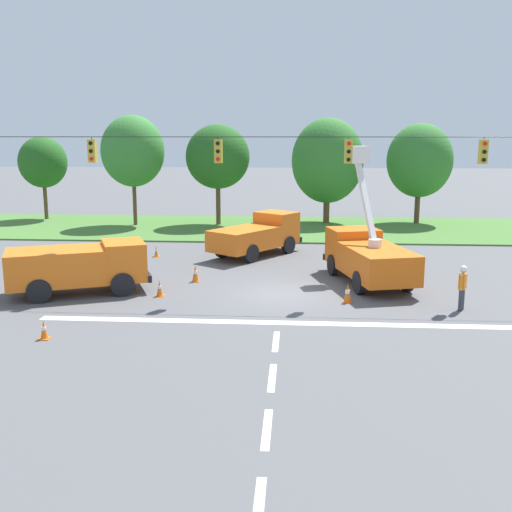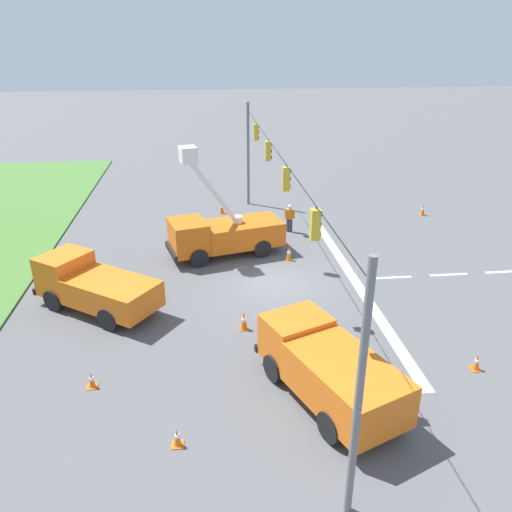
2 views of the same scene
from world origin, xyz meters
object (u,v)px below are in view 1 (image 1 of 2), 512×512
traffic_cone_lane_edge_b (348,293)px  tree_far_east (420,161)px  tree_far_west (43,162)px  tree_east (328,161)px  traffic_cone_mid_right (160,288)px  tree_west (133,151)px  tree_centre (218,157)px  utility_truck_bucket_lift (367,254)px  utility_truck_support_far (258,235)px  traffic_cone_near_bucket (156,252)px  traffic_cone_lane_edge_a (83,262)px  traffic_cone_foreground_right (44,330)px  utility_truck_support_near (79,265)px  road_worker (462,285)px  traffic_cone_foreground_left (195,273)px

traffic_cone_lane_edge_b → tree_far_east: bearing=72.5°
tree_far_west → tree_east: (22.19, -0.61, 0.21)m
tree_far_east → traffic_cone_mid_right: tree_far_east is taller
tree_west → tree_centre: (6.14, 0.67, -0.42)m
tree_far_west → traffic_cone_lane_edge_b: (22.03, -22.56, -4.16)m
utility_truck_bucket_lift → tree_east: bearing=93.1°
utility_truck_support_far → traffic_cone_near_bucket: utility_truck_support_far is taller
tree_east → utility_truck_bucket_lift: tree_east is taller
tree_far_east → traffic_cone_near_bucket: tree_far_east is taller
tree_centre → traffic_cone_lane_edge_a: bearing=-108.8°
traffic_cone_foreground_right → traffic_cone_near_bucket: 13.84m
traffic_cone_foreground_right → utility_truck_bucket_lift: bearing=36.8°
utility_truck_support_near → traffic_cone_mid_right: bearing=-4.1°
utility_truck_support_near → tree_east: bearing=61.5°
tree_far_west → tree_centre: (14.09, -2.05, 0.53)m
road_worker → traffic_cone_lane_edge_b: size_ratio=2.22×
utility_truck_bucket_lift → traffic_cone_foreground_right: 14.54m
utility_truck_support_near → traffic_cone_foreground_right: size_ratio=9.70×
traffic_cone_near_bucket → traffic_cone_lane_edge_a: size_ratio=0.98×
road_worker → traffic_cone_foreground_right: road_worker is taller
traffic_cone_lane_edge_b → traffic_cone_lane_edge_a: bearing=156.5°
utility_truck_bucket_lift → road_worker: 5.36m
utility_truck_support_near → traffic_cone_lane_edge_a: utility_truck_support_near is taller
tree_far_west → utility_truck_support_near: size_ratio=1.05×
traffic_cone_foreground_left → traffic_cone_near_bucket: 6.43m
tree_west → traffic_cone_lane_edge_b: size_ratio=10.16×
utility_truck_bucket_lift → utility_truck_support_near: bearing=-167.3°
utility_truck_bucket_lift → traffic_cone_foreground_left: bearing=-176.7°
utility_truck_support_near → traffic_cone_foreground_left: (4.60, 2.37, -0.82)m
utility_truck_support_far → traffic_cone_near_bucket: 5.77m
tree_far_west → tree_far_east: 29.04m
tree_far_west → tree_west: tree_west is taller
utility_truck_bucket_lift → traffic_cone_foreground_right: utility_truck_bucket_lift is taller
utility_truck_bucket_lift → traffic_cone_near_bucket: bearing=155.1°
utility_truck_support_near → traffic_cone_lane_edge_a: bearing=108.4°
utility_truck_support_near → road_worker: 15.73m
tree_west → traffic_cone_lane_edge_b: bearing=-54.7°
utility_truck_support_far → traffic_cone_lane_edge_b: (4.26, -9.54, -0.76)m
tree_far_east → tree_west: bearing=-173.7°
tree_centre → tree_far_east: bearing=6.4°
tree_far_west → traffic_cone_lane_edge_b: bearing=-45.7°
traffic_cone_foreground_left → tree_far_east: bearing=54.2°
tree_west → traffic_cone_lane_edge_a: size_ratio=13.07×
traffic_cone_mid_right → traffic_cone_near_bucket: traffic_cone_mid_right is taller
utility_truck_bucket_lift → road_worker: size_ratio=3.79×
tree_east → utility_truck_bucket_lift: (1.00, -18.41, -3.43)m
traffic_cone_foreground_left → traffic_cone_lane_edge_a: size_ratio=1.29×
tree_centre → utility_truck_support_far: bearing=-71.5°
utility_truck_support_far → utility_truck_bucket_lift: bearing=-47.9°
traffic_cone_foreground_right → traffic_cone_lane_edge_b: size_ratio=0.81×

